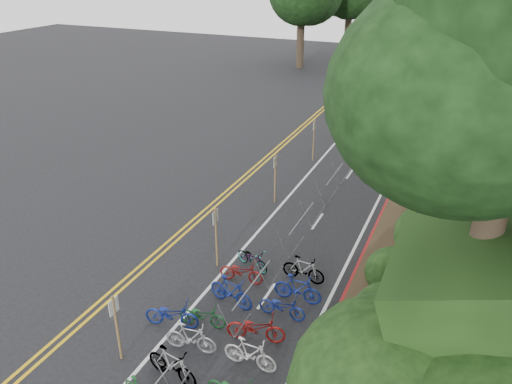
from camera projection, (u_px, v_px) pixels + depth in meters
The scene contains 8 objects.
ground at pixel (125, 344), 15.55m from camera, with size 120.00×120.00×0.00m, color black.
road_markings at pixel (268, 210), 23.65m from camera, with size 7.47×80.00×0.01m.
red_curb at pixel (384, 212), 23.35m from camera, with size 0.25×28.00×0.10m, color maroon.
bike_racks_rest at pixel (335, 179), 24.82m from camera, with size 1.14×23.00×1.17m.
signpost_near at pixel (116, 324), 14.43m from camera, with size 0.08×0.40×2.29m.
signposts_rest at pixel (296, 155), 26.27m from camera, with size 0.08×18.40×2.50m.
bike_front at pixel (172, 314), 16.09m from camera, with size 1.82×0.63×0.96m, color navy.
bike_valet at pixel (228, 335), 15.18m from camera, with size 3.13×10.31×1.08m.
Camera 1 is at (8.57, -9.32, 10.98)m, focal length 35.00 mm.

